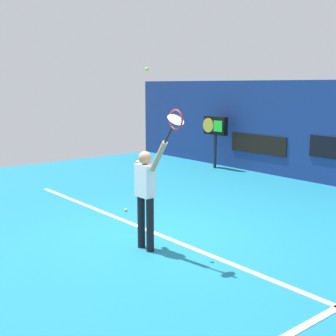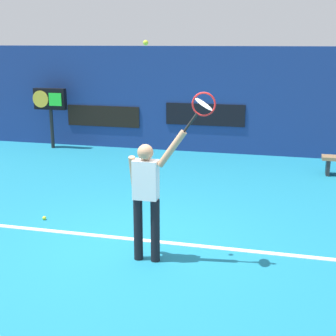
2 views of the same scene
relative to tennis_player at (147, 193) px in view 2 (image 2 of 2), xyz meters
name	(u,v)px [view 2 (image 2 of 2)]	position (x,y,z in m)	size (l,w,h in m)	color
ground_plane	(134,243)	(-0.37, 0.52, -1.01)	(18.00, 18.00, 0.00)	teal
back_wall	(206,100)	(-0.37, 7.05, 0.44)	(18.00, 0.20, 2.90)	navy
sponsor_banner_center	(205,115)	(-0.37, 6.93, 0.05)	(2.20, 0.03, 0.60)	black
sponsor_banner_portside	(103,116)	(-3.37, 6.93, -0.10)	(2.20, 0.03, 0.60)	black
court_baseline	(136,240)	(-0.37, 0.62, -1.00)	(10.00, 0.10, 0.01)	white
tennis_player	(147,193)	(0.00, 0.00, 0.00)	(0.81, 0.31, 1.91)	black
tennis_racket	(202,106)	(0.75, 0.00, 1.22)	(0.49, 0.27, 0.59)	black
tennis_ball	(146,43)	(0.00, 0.05, 2.00)	(0.07, 0.07, 0.07)	#CCE033
scoreboard_clock	(50,102)	(-4.77, 6.42, 0.34)	(0.96, 0.20, 1.73)	black
spare_ball	(44,218)	(-2.20, 1.07, -0.97)	(0.07, 0.07, 0.07)	#CCE033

